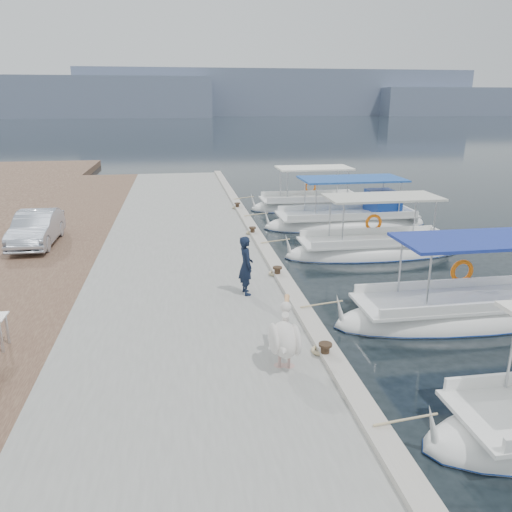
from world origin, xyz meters
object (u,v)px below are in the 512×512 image
(fishing_caique_d, at_px, (348,222))
(fishing_caique_e, at_px, (310,206))
(fisherman, at_px, (246,265))
(pelican, at_px, (285,337))
(parked_car, at_px, (36,228))
(fishing_caique_c, at_px, (374,251))
(fishing_caique_b, at_px, (468,315))

(fishing_caique_d, distance_m, fishing_caique_e, 4.15)
(fishing_caique_d, bearing_deg, fisherman, -123.78)
(pelican, distance_m, parked_car, 12.35)
(fishing_caique_d, relative_size, fishing_caique_e, 1.20)
(fishing_caique_e, xyz_separation_m, parked_car, (-12.21, -7.04, 0.99))
(fisherman, distance_m, parked_car, 9.20)
(pelican, distance_m, fisherman, 4.02)
(parked_car, bearing_deg, fisherman, -41.51)
(fishing_caique_c, relative_size, pelican, 4.41)
(fishing_caique_b, bearing_deg, parked_car, 149.11)
(parked_car, bearing_deg, pelican, -54.97)
(fishing_caique_e, distance_m, pelican, 17.89)
(fisherman, relative_size, parked_car, 0.43)
(pelican, height_order, fisherman, fisherman)
(fisherman, bearing_deg, parked_car, 40.27)
(fishing_caique_b, xyz_separation_m, fishing_caique_d, (0.28, 10.53, 0.06))
(pelican, xyz_separation_m, parked_car, (-7.13, 10.09, -0.01))
(fishing_caique_b, xyz_separation_m, fisherman, (-5.75, 1.51, 1.19))
(fishing_caique_c, relative_size, parked_car, 1.86)
(fishing_caique_d, relative_size, fisherman, 4.78)
(parked_car, bearing_deg, fishing_caique_b, -31.10)
(fisherman, bearing_deg, fishing_caique_b, -113.09)
(fishing_caique_b, xyz_separation_m, pelican, (-5.54, -2.51, 1.00))
(fishing_caique_c, distance_m, parked_car, 12.58)
(fishing_caique_c, relative_size, fisherman, 4.28)
(fishing_caique_b, height_order, pelican, fishing_caique_b)
(fishing_caique_d, bearing_deg, fishing_caique_e, 100.29)
(fishing_caique_d, bearing_deg, parked_car, -167.16)
(fishing_caique_d, relative_size, pelican, 4.92)
(fishing_caique_d, height_order, pelican, fishing_caique_d)
(fishing_caique_e, height_order, fisherman, fishing_caique_e)
(fishing_caique_b, relative_size, parked_car, 1.98)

